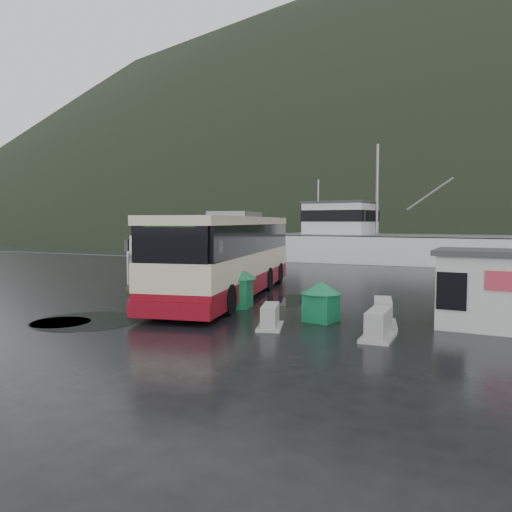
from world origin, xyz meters
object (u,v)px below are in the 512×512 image
at_px(dome_tent, 161,302).
at_px(white_van, 171,286).
at_px(ticket_kiosk, 487,328).
at_px(jersey_barrier_c, 383,326).
at_px(coach_bus, 229,296).
at_px(fishing_trawler, 415,260).
at_px(waste_bin_left, 236,307).
at_px(waste_bin_right, 321,321).
at_px(jersey_barrier_b, 270,328).
at_px(jersey_barrier_a, 378,339).

bearing_deg(dome_tent, white_van, 120.61).
height_order(ticket_kiosk, jersey_barrier_c, ticket_kiosk).
bearing_deg(coach_bus, fishing_trawler, 67.55).
distance_m(white_van, waste_bin_left, 6.96).
distance_m(waste_bin_right, jersey_barrier_c, 1.97).
bearing_deg(jersey_barrier_b, waste_bin_right, 55.36).
relative_size(dome_tent, jersey_barrier_c, 1.82).
bearing_deg(fishing_trawler, jersey_barrier_b, -85.76).
bearing_deg(jersey_barrier_c, waste_bin_right, -176.76).
height_order(white_van, jersey_barrier_c, white_van).
xyz_separation_m(coach_bus, jersey_barrier_a, (7.57, -5.32, 0.00)).
bearing_deg(fishing_trawler, waste_bin_right, -83.52).
distance_m(coach_bus, jersey_barrier_c, 8.19).
xyz_separation_m(jersey_barrier_b, fishing_trawler, (0.38, 29.57, 0.00)).
bearing_deg(jersey_barrier_a, coach_bus, 144.91).
distance_m(white_van, dome_tent, 4.94).
bearing_deg(waste_bin_right, dome_tent, 172.46).
xyz_separation_m(coach_bus, jersey_barrier_c, (7.36, -3.59, 0.00)).
distance_m(dome_tent, jersey_barrier_c, 9.00).
xyz_separation_m(coach_bus, fishing_trawler, (4.66, 24.25, 0.00)).
xyz_separation_m(coach_bus, white_van, (-4.12, 1.47, 0.00)).
relative_size(white_van, ticket_kiosk, 2.06).
height_order(dome_tent, jersey_barrier_c, dome_tent).
bearing_deg(jersey_barrier_c, white_van, 156.18).
distance_m(white_van, jersey_barrier_b, 10.80).
bearing_deg(white_van, dome_tent, -77.75).
height_order(dome_tent, jersey_barrier_a, dome_tent).
relative_size(white_van, waste_bin_right, 4.74).
bearing_deg(dome_tent, coach_bus, 60.08).
height_order(ticket_kiosk, jersey_barrier_b, ticket_kiosk).
bearing_deg(white_van, ticket_kiosk, -33.86).
xyz_separation_m(waste_bin_right, jersey_barrier_b, (-1.11, -1.61, 0.00)).
distance_m(waste_bin_left, dome_tent, 3.23).
bearing_deg(waste_bin_left, white_van, 145.52).
bearing_deg(coach_bus, white_van, 148.75).
xyz_separation_m(waste_bin_left, jersey_barrier_a, (5.95, -2.85, 0.00)).
bearing_deg(coach_bus, jersey_barrier_a, -46.67).
height_order(white_van, jersey_barrier_a, white_van).
relative_size(ticket_kiosk, jersey_barrier_b, 2.14).
relative_size(waste_bin_right, jersey_barrier_b, 0.93).
distance_m(white_van, fishing_trawler, 24.41).
distance_m(ticket_kiosk, jersey_barrier_a, 3.91).
distance_m(waste_bin_right, ticket_kiosk, 5.05).
bearing_deg(white_van, waste_bin_right, -46.93).
distance_m(coach_bus, ticket_kiosk, 10.61).
xyz_separation_m(white_van, dome_tent, (2.52, -4.25, 0.00)).
height_order(waste_bin_right, jersey_barrier_c, waste_bin_right).
bearing_deg(waste_bin_left, jersey_barrier_c, -11.12).
xyz_separation_m(jersey_barrier_b, jersey_barrier_c, (3.08, 1.72, 0.00)).
relative_size(waste_bin_right, ticket_kiosk, 0.44).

